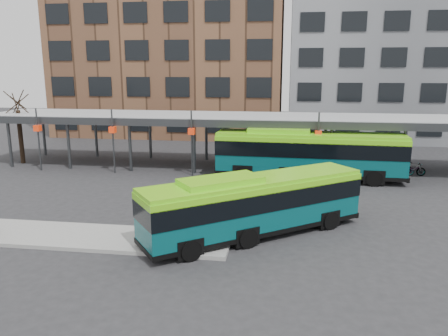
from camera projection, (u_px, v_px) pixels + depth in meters
ground at (209, 222)px, 22.52m from camera, size 120.00×120.00×0.00m
boarding_island at (82, 236)px, 20.38m from camera, size 14.00×3.00×0.18m
canopy at (237, 119)px, 34.07m from camera, size 40.00×6.53×4.80m
tree at (20, 134)px, 36.07m from camera, size 1.64×1.64×5.60m
building_brick at (173, 40)px, 52.32m from camera, size 26.00×14.00×22.00m
building_grey at (399, 48)px, 48.91m from camera, size 24.00×14.00×20.00m
bus_front at (254, 204)px, 20.40m from camera, size 10.23×8.53×3.05m
bus_rear at (308, 153)px, 30.99m from camera, size 13.19×3.31×3.61m
bike_rack at (400, 169)px, 32.40m from camera, size 3.97×1.33×1.00m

